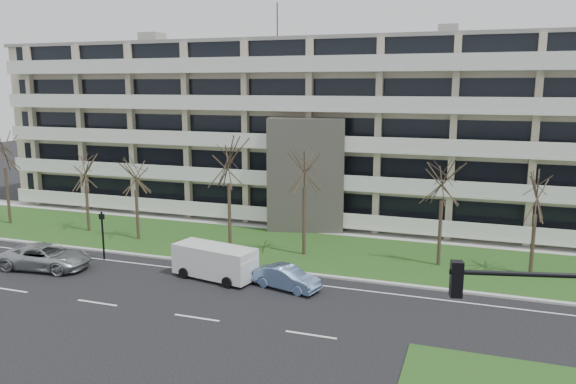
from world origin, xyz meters
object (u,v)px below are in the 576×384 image
at_px(silver_pickup, 46,257).
at_px(traffic_signal, 576,338).
at_px(blue_sedan, 287,278).
at_px(pedestrian_signal, 102,229).
at_px(white_van, 216,259).

height_order(silver_pickup, traffic_signal, traffic_signal).
height_order(silver_pickup, blue_sedan, silver_pickup).
height_order(blue_sedan, pedestrian_signal, pedestrian_signal).
xyz_separation_m(blue_sedan, traffic_signal, (13.01, -11.86, 3.65)).
xyz_separation_m(traffic_signal, pedestrian_signal, (-26.40, 13.05, -2.21)).
distance_m(traffic_signal, pedestrian_signal, 29.54).
xyz_separation_m(blue_sedan, white_van, (-4.62, 0.24, 0.54)).
xyz_separation_m(silver_pickup, pedestrian_signal, (2.24, 2.81, 1.31)).
distance_m(silver_pickup, pedestrian_signal, 3.82).
bearing_deg(silver_pickup, blue_sedan, -90.26).
bearing_deg(silver_pickup, pedestrian_signal, -44.74).
distance_m(blue_sedan, pedestrian_signal, 13.52).
relative_size(white_van, traffic_signal, 0.82).
height_order(blue_sedan, white_van, white_van).
distance_m(silver_pickup, white_van, 11.18).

